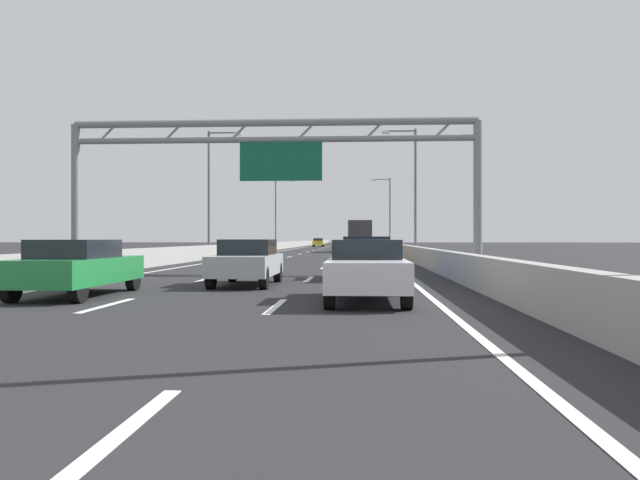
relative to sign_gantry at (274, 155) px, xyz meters
name	(u,v)px	position (x,y,z in m)	size (l,w,h in m)	color
ground_plane	(336,248)	(-0.04, 74.43, -4.87)	(260.00, 260.00, 0.00)	#262628
lane_dash_left_1	(107,305)	(-1.84, -13.07, -4.86)	(0.16, 3.00, 0.01)	white
lane_dash_left_2	(207,279)	(-1.84, -4.07, -4.86)	(0.16, 3.00, 0.01)	white
lane_dash_left_3	(250,267)	(-1.84, 4.93, -4.86)	(0.16, 3.00, 0.01)	white
lane_dash_left_4	(274,261)	(-1.84, 13.93, -4.86)	(0.16, 3.00, 0.01)	white
lane_dash_left_5	(289,257)	(-1.84, 22.93, -4.86)	(0.16, 3.00, 0.01)	white
lane_dash_left_6	(300,254)	(-1.84, 31.93, -4.86)	(0.16, 3.00, 0.01)	white
lane_dash_left_7	(308,252)	(-1.84, 40.93, -4.86)	(0.16, 3.00, 0.01)	white
lane_dash_left_8	(314,250)	(-1.84, 49.93, -4.86)	(0.16, 3.00, 0.01)	white
lane_dash_left_9	(318,249)	(-1.84, 58.93, -4.86)	(0.16, 3.00, 0.01)	white
lane_dash_left_10	(322,248)	(-1.84, 67.93, -4.86)	(0.16, 3.00, 0.01)	white
lane_dash_left_11	(325,247)	(-1.84, 76.93, -4.86)	(0.16, 3.00, 0.01)	white
lane_dash_left_12	(328,247)	(-1.84, 85.93, -4.86)	(0.16, 3.00, 0.01)	white
lane_dash_left_13	(330,246)	(-1.84, 94.93, -4.86)	(0.16, 3.00, 0.01)	white
lane_dash_left_14	(332,245)	(-1.84, 103.93, -4.86)	(0.16, 3.00, 0.01)	white
lane_dash_left_15	(334,245)	(-1.84, 112.93, -4.86)	(0.16, 3.00, 0.01)	white
lane_dash_left_16	(335,245)	(-1.84, 121.93, -4.86)	(0.16, 3.00, 0.01)	white
lane_dash_left_17	(337,244)	(-1.84, 130.93, -4.86)	(0.16, 3.00, 0.01)	white
lane_dash_right_0	(111,441)	(1.76, -22.07, -4.86)	(0.16, 3.00, 0.01)	white
lane_dash_right_1	(276,306)	(1.76, -13.07, -4.86)	(0.16, 3.00, 0.01)	white
lane_dash_right_2	(309,279)	(1.76, -4.07, -4.86)	(0.16, 3.00, 0.01)	white
lane_dash_right_3	(323,268)	(1.76, 4.93, -4.86)	(0.16, 3.00, 0.01)	white
lane_dash_right_4	(331,261)	(1.76, 13.93, -4.86)	(0.16, 3.00, 0.01)	white
lane_dash_right_5	(336,257)	(1.76, 22.93, -4.86)	(0.16, 3.00, 0.01)	white
lane_dash_right_6	(340,254)	(1.76, 31.93, -4.86)	(0.16, 3.00, 0.01)	white
lane_dash_right_7	(342,252)	(1.76, 40.93, -4.86)	(0.16, 3.00, 0.01)	white
lane_dash_right_8	(344,250)	(1.76, 49.93, -4.86)	(0.16, 3.00, 0.01)	white
lane_dash_right_9	(346,249)	(1.76, 58.93, -4.86)	(0.16, 3.00, 0.01)	white
lane_dash_right_10	(347,248)	(1.76, 67.93, -4.86)	(0.16, 3.00, 0.01)	white
lane_dash_right_11	(348,247)	(1.76, 76.93, -4.86)	(0.16, 3.00, 0.01)	white
lane_dash_right_12	(349,247)	(1.76, 85.93, -4.86)	(0.16, 3.00, 0.01)	white
lane_dash_right_13	(350,246)	(1.76, 94.93, -4.86)	(0.16, 3.00, 0.01)	white
lane_dash_right_14	(350,245)	(1.76, 103.93, -4.86)	(0.16, 3.00, 0.01)	white
lane_dash_right_15	(351,245)	(1.76, 112.93, -4.86)	(0.16, 3.00, 0.01)	white
lane_dash_right_16	(351,245)	(1.76, 121.93, -4.86)	(0.16, 3.00, 0.01)	white
lane_dash_right_17	(352,244)	(1.76, 130.93, -4.86)	(0.16, 3.00, 0.01)	white
edge_line_left	(295,249)	(-5.29, 62.43, -4.86)	(0.16, 176.00, 0.01)	white
edge_line_right	(371,249)	(5.21, 62.43, -4.86)	(0.16, 176.00, 0.01)	white
barrier_left	(298,244)	(-6.94, 84.43, -4.39)	(0.45, 220.00, 0.95)	#9E9E99
barrier_right	(379,244)	(6.86, 84.43, -4.39)	(0.45, 220.00, 0.95)	#9E9E99
sign_gantry	(274,155)	(0.00, 0.00, 0.00)	(17.03, 0.36, 6.36)	gray
streetlamp_left_mid	(212,185)	(-7.51, 21.49, 0.53)	(2.58, 0.28, 9.50)	slate
streetlamp_right_mid	(412,184)	(7.42, 21.49, 0.53)	(2.58, 0.28, 9.50)	slate
streetlamp_left_far	(277,209)	(-7.51, 60.61, 0.53)	(2.58, 0.28, 9.50)	slate
streetlamp_right_far	(388,209)	(7.42, 60.61, 0.53)	(2.58, 0.28, 9.50)	slate
white_car	(367,269)	(3.67, -11.78, -4.15)	(1.76, 4.43, 1.40)	silver
green_car	(78,266)	(-3.43, -10.95, -4.13)	(1.75, 4.57, 1.40)	#1E7A38
black_car	(358,244)	(3.38, 52.76, -4.12)	(1.79, 4.30, 1.45)	black
blue_car	(366,257)	(3.76, -3.46, -4.10)	(1.83, 4.18, 1.49)	#2347AD
orange_car	(362,249)	(3.70, 14.59, -4.14)	(1.77, 4.35, 1.40)	orange
yellow_car	(318,242)	(-3.54, 85.82, -4.11)	(1.80, 4.34, 1.47)	yellow
silver_car	(247,261)	(0.09, -6.94, -4.14)	(1.72, 4.23, 1.40)	#A8ADB2
box_truck	(360,235)	(3.62, 41.20, -3.13)	(2.39, 7.52, 3.25)	#194799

